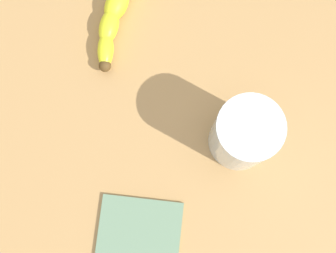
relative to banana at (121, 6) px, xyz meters
The scene contains 4 objects.
wooden_tabletop 19.91cm from the banana, 134.65° to the left, with size 120.00×120.00×3.00cm, color #AF824B.
banana is the anchor object (origin of this frame).
smoothie_glass 28.67cm from the banana, 167.99° to the left, with size 9.22×9.22×11.78cm.
folded_napkin 37.42cm from the banana, 132.38° to the left, with size 12.24×13.60×0.60cm, color slate.
Camera 1 is at (-11.99, 7.10, 72.14)cm, focal length 48.28 mm.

